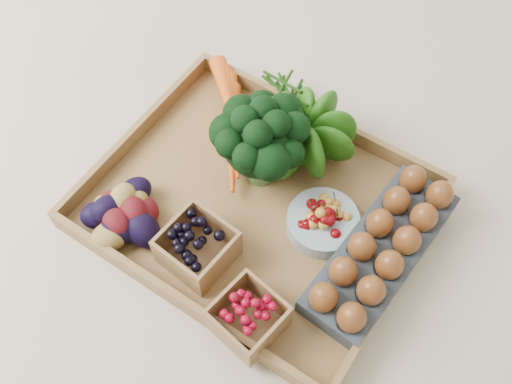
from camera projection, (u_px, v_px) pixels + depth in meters
The scene contains 10 objects.
ground at pixel (256, 209), 1.02m from camera, with size 4.00×4.00×0.00m, color beige.
tray at pixel (256, 207), 1.02m from camera, with size 0.55×0.45×0.01m, color olive.
carrots at pixel (232, 114), 1.08m from camera, with size 0.24×0.17×0.06m, color #EB5312, non-canonical shape.
lettuce at pixel (306, 133), 1.01m from camera, with size 0.13×0.13×0.13m, color #1C4B0B.
broccoli at pixel (260, 155), 0.99m from camera, with size 0.17×0.17×0.13m, color black, non-canonical shape.
cherry_bowl at pixel (322, 223), 0.97m from camera, with size 0.12×0.12×0.03m, color #8C9EA5.
egg_carton at pixel (381, 252), 0.94m from camera, with size 0.11×0.32×0.04m, color #363C45.
potatoes at pixel (120, 209), 0.96m from camera, with size 0.15×0.15×0.09m, color #440A10, non-canonical shape.
punnet_blackberry at pixel (197, 247), 0.93m from camera, with size 0.10×0.10×0.07m, color black.
punnet_raspberry at pixel (248, 317), 0.87m from camera, with size 0.10×0.10×0.07m, color maroon.
Camera 1 is at (0.28, -0.42, 0.89)m, focal length 40.00 mm.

